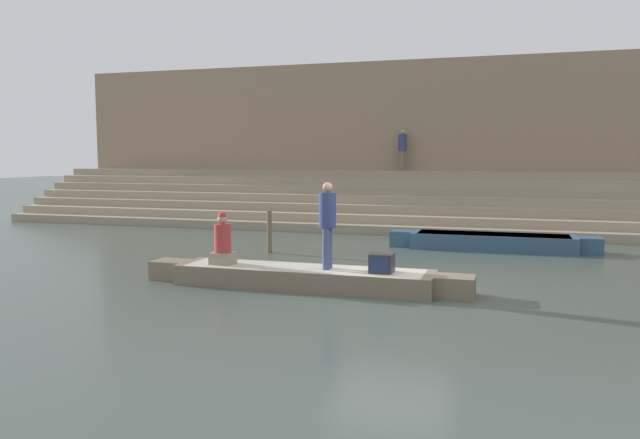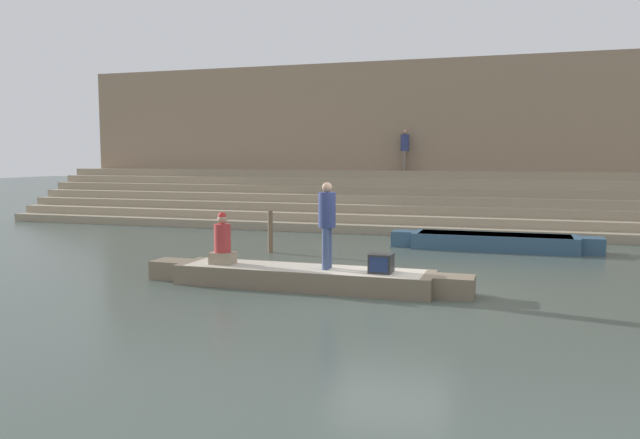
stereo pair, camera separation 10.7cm
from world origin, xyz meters
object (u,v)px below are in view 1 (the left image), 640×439
tv_set (382,263)px  moored_boat_shore (492,241)px  person_standing (327,219)px  mooring_post (269,232)px  rowboat_main (303,277)px  person_on_steps (403,147)px  person_rowing (223,243)px

tv_set → moored_boat_shore: bearing=76.6°
person_standing → mooring_post: 5.20m
person_standing → moored_boat_shore: 7.44m
moored_boat_shore → rowboat_main: bearing=-122.6°
moored_boat_shore → mooring_post: mooring_post is taller
person_standing → mooring_post: person_standing is taller
rowboat_main → person_on_steps: size_ratio=4.19×
person_standing → person_rowing: person_standing is taller
mooring_post → person_on_steps: bearing=76.4°
person_standing → person_on_steps: person_on_steps is taller
person_rowing → person_on_steps: (1.59, 13.50, 2.25)m
rowboat_main → moored_boat_shore: moored_boat_shore is taller
tv_set → person_on_steps: 13.82m
moored_boat_shore → person_on_steps: 8.28m
person_standing → mooring_post: bearing=117.5°
person_standing → moored_boat_shore: size_ratio=0.30×
rowboat_main → mooring_post: (-2.44, 4.20, 0.38)m
rowboat_main → mooring_post: size_ratio=5.80×
moored_boat_shore → person_on_steps: (-3.85, 6.75, 2.87)m
mooring_post → person_on_steps: (2.22, 9.22, 2.51)m
moored_boat_shore → person_on_steps: person_on_steps is taller
person_standing → tv_set: (1.16, -0.05, -0.85)m
tv_set → mooring_post: (-4.13, 4.24, -0.00)m
rowboat_main → tv_set: bearing=-1.5°
tv_set → mooring_post: mooring_post is taller
moored_boat_shore → person_standing: bearing=-119.1°
person_standing → tv_set: size_ratio=3.74×
person_standing → mooring_post: (-2.97, 4.19, -0.85)m
person_rowing → person_on_steps: person_on_steps is taller
mooring_post → tv_set: bearing=-45.7°
moored_boat_shore → person_rowing: bearing=-133.0°
person_rowing → moored_boat_shore: bearing=64.1°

